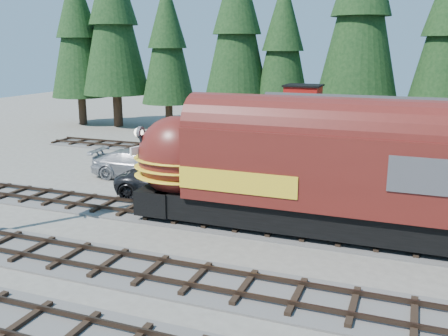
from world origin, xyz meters
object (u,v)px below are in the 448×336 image
(pickup_truck_a, at_px, (175,182))
(pickup_truck_b, at_px, (139,164))
(locomotive, at_px, (302,175))
(caboose, at_px, (289,126))
(depot, at_px, (363,144))

(pickup_truck_a, distance_m, pickup_truck_b, 4.93)
(locomotive, relative_size, pickup_truck_a, 2.66)
(locomotive, height_order, pickup_truck_b, locomotive)
(caboose, bearing_deg, pickup_truck_b, -132.21)
(pickup_truck_a, xyz_separation_m, pickup_truck_b, (-3.98, 2.92, -0.00))
(depot, bearing_deg, pickup_truck_a, -158.45)
(caboose, relative_size, pickup_truck_b, 1.60)
(locomotive, xyz_separation_m, caboose, (-4.02, 14.00, -0.16))
(depot, relative_size, pickup_truck_a, 2.02)
(locomotive, distance_m, caboose, 14.57)
(depot, relative_size, caboose, 1.32)
(locomotive, bearing_deg, depot, 74.26)
(pickup_truck_a, relative_size, pickup_truck_b, 1.05)
(pickup_truck_a, bearing_deg, depot, -74.80)
(caboose, height_order, pickup_truck_b, caboose)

